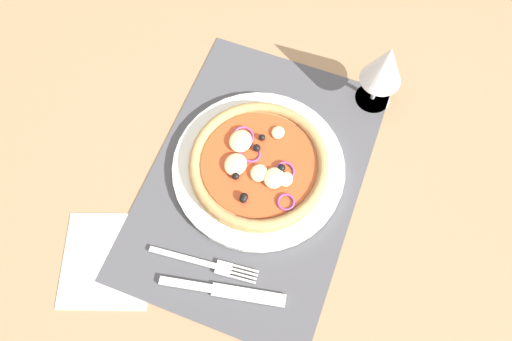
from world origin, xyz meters
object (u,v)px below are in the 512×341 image
at_px(fork, 209,265).
at_px(wine_glass, 385,66).
at_px(napkin, 107,260).
at_px(pizza, 259,164).
at_px(plate, 259,168).
at_px(knife, 224,291).

relative_size(fork, wine_glass, 1.21).
distance_m(wine_glass, napkin, 0.56).
xyz_separation_m(fork, napkin, (0.05, -0.16, -0.00)).
relative_size(pizza, wine_glass, 1.59).
relative_size(plate, knife, 1.49).
relative_size(fork, knife, 0.91).
bearing_deg(napkin, wine_glass, 144.41).
distance_m(pizza, napkin, 0.29).
bearing_deg(pizza, napkin, -36.38).
bearing_deg(fork, napkin, -167.98).
xyz_separation_m(knife, wine_glass, (-0.42, 0.12, 0.10)).
distance_m(plate, wine_glass, 0.27).
height_order(fork, napkin, fork).
relative_size(knife, wine_glass, 1.34).
xyz_separation_m(pizza, wine_glass, (-0.21, 0.15, 0.08)).
height_order(wine_glass, napkin, wine_glass).
bearing_deg(pizza, plate, 120.24).
relative_size(wine_glass, napkin, 0.95).
xyz_separation_m(pizza, knife, (0.21, 0.02, -0.02)).
relative_size(plate, pizza, 1.25).
xyz_separation_m(plate, napkin, (0.23, -0.17, -0.01)).
relative_size(plate, fork, 1.64).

